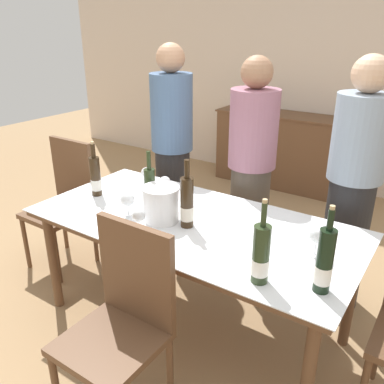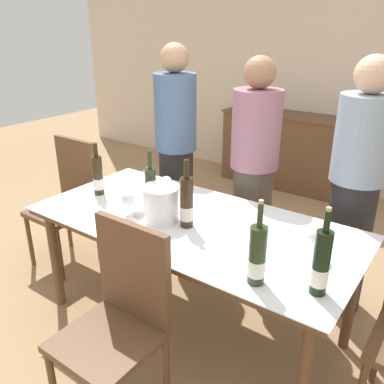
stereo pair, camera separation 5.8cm
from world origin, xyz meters
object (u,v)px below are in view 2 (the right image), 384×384
at_px(person_host, 176,151).
at_px(wine_glass_2, 138,216).
at_px(dining_table, 192,231).
at_px(person_guest_right, 354,193).
at_px(wine_glass_0, 128,199).
at_px(chair_left_end, 69,195).
at_px(wine_bottle_3, 321,265).
at_px(wine_glass_4, 149,173).
at_px(sideboard_cabinet, 288,151).
at_px(wine_bottle_0, 151,190).
at_px(person_guest_left, 253,175).
at_px(wine_bottle_4, 98,176).
at_px(wine_glass_1, 316,237).
at_px(ice_bucket, 161,203).
at_px(wine_glass_3, 166,183).
at_px(wine_bottle_1, 187,203).
at_px(chair_near_front, 120,314).
at_px(wine_bottle_2, 257,257).

bearing_deg(person_host, wine_glass_2, -61.68).
height_order(dining_table, person_guest_right, person_guest_right).
bearing_deg(wine_glass_0, chair_left_end, 164.75).
height_order(wine_glass_2, person_guest_right, person_guest_right).
bearing_deg(wine_bottle_3, wine_glass_4, 160.13).
height_order(sideboard_cabinet, wine_bottle_3, wine_bottle_3).
xyz_separation_m(wine_glass_0, person_host, (-0.37, 0.93, 0.00)).
bearing_deg(wine_bottle_0, person_guest_left, 66.28).
distance_m(wine_bottle_0, wine_bottle_4, 0.44).
bearing_deg(wine_glass_1, ice_bucket, -171.82).
height_order(wine_bottle_3, wine_bottle_4, wine_bottle_3).
distance_m(ice_bucket, person_guest_left, 0.83).
bearing_deg(ice_bucket, person_guest_right, 44.58).
relative_size(wine_glass_2, wine_glass_3, 1.00).
distance_m(sideboard_cabinet, chair_left_end, 2.63).
xyz_separation_m(wine_glass_4, chair_left_end, (-0.69, -0.17, -0.28)).
height_order(wine_bottle_1, wine_glass_2, wine_bottle_1).
height_order(wine_glass_1, wine_glass_2, wine_glass_1).
relative_size(sideboard_cabinet, person_guest_right, 0.94).
relative_size(wine_bottle_1, wine_bottle_3, 0.98).
distance_m(wine_glass_1, chair_near_front, 0.99).
bearing_deg(person_host, wine_glass_3, -57.07).
relative_size(dining_table, wine_glass_0, 13.06).
xyz_separation_m(dining_table, wine_glass_4, (-0.55, 0.26, 0.17)).
relative_size(wine_glass_1, person_host, 0.09).
relative_size(wine_bottle_4, person_guest_right, 0.22).
xyz_separation_m(sideboard_cabinet, wine_glass_3, (0.19, -2.44, 0.42)).
height_order(sideboard_cabinet, wine_glass_2, wine_glass_2).
height_order(dining_table, wine_glass_3, wine_glass_3).
height_order(wine_glass_3, person_guest_right, person_guest_right).
bearing_deg(person_guest_right, wine_glass_1, -88.99).
relative_size(wine_bottle_1, chair_near_front, 0.40).
relative_size(wine_bottle_0, wine_glass_3, 2.45).
height_order(wine_bottle_0, chair_near_front, wine_bottle_0).
bearing_deg(person_guest_left, person_guest_right, 2.15).
xyz_separation_m(wine_bottle_0, person_guest_left, (0.32, 0.72, -0.05)).
bearing_deg(wine_glass_0, wine_glass_1, 9.63).
bearing_deg(wine_glass_4, dining_table, -25.09).
relative_size(wine_glass_3, chair_near_front, 0.15).
distance_m(wine_bottle_1, chair_left_end, 1.31).
xyz_separation_m(ice_bucket, wine_bottle_3, (0.97, -0.15, 0.03)).
xyz_separation_m(wine_bottle_1, wine_bottle_2, (0.57, -0.26, -0.01)).
xyz_separation_m(person_host, person_guest_right, (1.42, -0.04, -0.01)).
xyz_separation_m(sideboard_cabinet, wine_bottle_0, (0.22, -2.62, 0.43)).
xyz_separation_m(wine_bottle_0, wine_glass_0, (-0.05, -0.14, -0.03)).
bearing_deg(sideboard_cabinet, person_host, -96.42).
height_order(wine_bottle_2, person_guest_left, person_guest_left).
height_order(wine_bottle_0, wine_glass_0, wine_bottle_0).
bearing_deg(chair_near_front, wine_glass_1, 48.75).
bearing_deg(wine_glass_3, person_host, 122.93).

